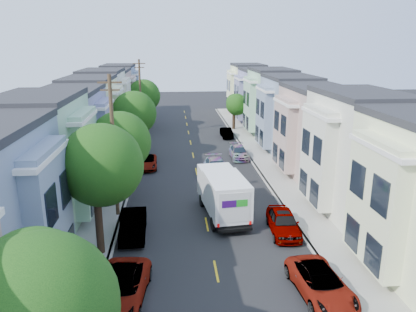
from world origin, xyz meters
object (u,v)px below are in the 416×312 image
tree_d (133,113)px  fedex_truck (223,193)px  utility_pole_near (114,147)px  parked_left_b (120,289)px  tree_b (100,165)px  parked_left_c (133,225)px  tree_c (119,142)px  parked_right_a (321,284)px  tree_a (36,311)px  tree_far_r (236,105)px  parked_right_b (283,222)px  utility_pole_far (141,98)px  parked_left_d (146,162)px  lead_sedan (216,167)px  tree_e (143,96)px  parked_right_c (239,152)px  parked_right_d (227,133)px

tree_d → fedex_truck: size_ratio=1.10×
utility_pole_near → parked_left_b: utility_pole_near is taller
tree_b → parked_left_c: size_ratio=1.76×
tree_c → parked_right_a: size_ratio=1.48×
tree_a → tree_far_r: size_ratio=1.33×
tree_d → parked_right_b: size_ratio=1.56×
utility_pole_near → utility_pole_far: (0.00, 26.00, 0.00)m
parked_left_c → parked_left_b: bearing=-91.7°
tree_a → parked_left_d: size_ratio=1.57×
lead_sedan → parked_left_b: bearing=-109.7°
tree_e → parked_right_a: tree_e is taller
tree_d → tree_e: size_ratio=1.02×
tree_c → parked_right_a: (11.20, -13.42, -4.17)m
utility_pole_far → lead_sedan: (8.10, -17.18, -4.40)m
lead_sedan → tree_c: bearing=-143.6°
utility_pole_far → parked_right_b: (11.20, -29.73, -4.39)m
utility_pole_near → lead_sedan: bearing=47.4°
tree_e → tree_c: bearing=-90.0°
tree_b → tree_d: tree_b is taller
tree_a → fedex_truck: (7.57, 16.41, -2.77)m
parked_right_c → parked_left_d: bearing=-163.9°
parked_left_c → tree_e: bearing=90.6°
parked_left_d → tree_e: bearing=92.0°
tree_b → tree_e: (0.00, 36.62, -0.68)m
parked_left_c → parked_right_a: 12.31m
utility_pole_far → parked_right_a: 38.61m
utility_pole_far → parked_left_c: 29.60m
tree_a → tree_e: (-0.00, 48.13, 0.27)m
tree_c → tree_d: (-0.00, 12.27, 0.14)m
tree_far_r → parked_right_c: 15.36m
fedex_truck → utility_pole_near: bearing=168.9°
tree_far_r → parked_right_d: 6.14m
tree_d → parked_right_c: bearing=-3.0°
parked_right_a → parked_right_b: parked_right_b is taller
parked_left_c → parked_right_c: bearing=59.3°
tree_a → tree_b: size_ratio=0.88×
parked_left_c → parked_right_a: (9.80, -7.45, -0.07)m
tree_a → parked_right_a: tree_a is taller
parked_right_a → parked_right_d: bearing=85.3°
tree_b → lead_sedan: size_ratio=1.57×
tree_e → fedex_truck: (7.57, -31.72, -3.04)m
tree_d → parked_right_d: 15.25m
tree_a → utility_pole_near: 17.05m
lead_sedan → parked_right_b: 12.93m
tree_far_r → parked_right_d: (-2.00, -4.97, -3.00)m
tree_a → parked_right_c: size_ratio=1.60×
tree_far_r → parked_right_b: 33.28m
tree_b → fedex_truck: bearing=32.9°
tree_far_r → tree_e: bearing=172.6°
parked_right_c → parked_right_d: bearing=90.1°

